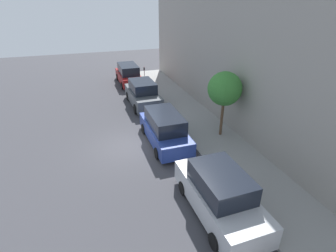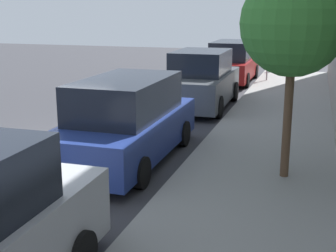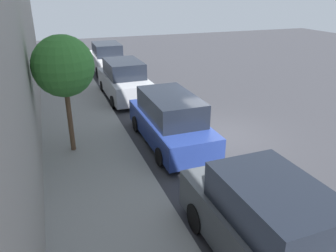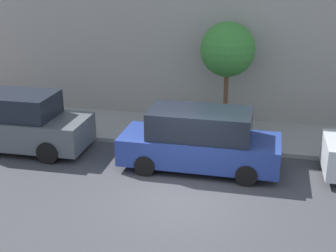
{
  "view_description": "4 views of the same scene",
  "coord_description": "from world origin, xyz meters",
  "px_view_note": "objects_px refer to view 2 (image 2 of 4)",
  "views": [
    {
      "loc": [
        -2.07,
        -13.25,
        7.93
      ],
      "look_at": [
        2.36,
        -0.06,
        1.0
      ],
      "focal_mm": 28.0,
      "sensor_mm": 36.0,
      "label": 1
    },
    {
      "loc": [
        6.08,
        -9.66,
        3.4
      ],
      "look_at": [
        3.22,
        -0.62,
        1.0
      ],
      "focal_mm": 50.0,
      "sensor_mm": 36.0,
      "label": 2
    },
    {
      "loc": [
        6.08,
        10.34,
        5.43
      ],
      "look_at": [
        2.45,
        0.48,
        1.0
      ],
      "focal_mm": 35.0,
      "sensor_mm": 36.0,
      "label": 3
    },
    {
      "loc": [
        -11.21,
        -2.21,
        6.22
      ],
      "look_at": [
        2.96,
        1.03,
        1.0
      ],
      "focal_mm": 50.0,
      "sensor_mm": 36.0,
      "label": 4
    }
  ],
  "objects_px": {
    "fire_hydrant": "(271,65)",
    "parked_suv_fourth": "(201,81)",
    "street_tree": "(294,24)",
    "parked_minivan_third": "(127,121)",
    "parking_meter_far": "(267,61)",
    "parked_minivan_fifth": "(232,62)"
  },
  "relations": [
    {
      "from": "fire_hydrant",
      "to": "parked_suv_fourth",
      "type": "bearing_deg",
      "value": -99.54
    },
    {
      "from": "street_tree",
      "to": "fire_hydrant",
      "type": "xyz_separation_m",
      "value": [
        -1.78,
        15.87,
        -2.62
      ]
    },
    {
      "from": "parked_minivan_third",
      "to": "parking_meter_far",
      "type": "distance_m",
      "value": 12.56
    },
    {
      "from": "parked_minivan_third",
      "to": "fire_hydrant",
      "type": "height_order",
      "value": "parked_minivan_third"
    },
    {
      "from": "parked_minivan_fifth",
      "to": "parked_minivan_third",
      "type": "bearing_deg",
      "value": -91.04
    },
    {
      "from": "parking_meter_far",
      "to": "parked_suv_fourth",
      "type": "bearing_deg",
      "value": -104.99
    },
    {
      "from": "parked_minivan_fifth",
      "to": "fire_hydrant",
      "type": "height_order",
      "value": "parked_minivan_fifth"
    },
    {
      "from": "parked_minivan_third",
      "to": "parked_suv_fourth",
      "type": "height_order",
      "value": "parked_suv_fourth"
    },
    {
      "from": "parked_minivan_fifth",
      "to": "parking_meter_far",
      "type": "relative_size",
      "value": 3.5
    },
    {
      "from": "fire_hydrant",
      "to": "parked_minivan_fifth",
      "type": "bearing_deg",
      "value": -116.37
    },
    {
      "from": "parking_meter_far",
      "to": "fire_hydrant",
      "type": "bearing_deg",
      "value": 91.88
    },
    {
      "from": "parked_minivan_fifth",
      "to": "street_tree",
      "type": "relative_size",
      "value": 1.23
    },
    {
      "from": "parked_minivan_third",
      "to": "fire_hydrant",
      "type": "bearing_deg",
      "value": 83.58
    },
    {
      "from": "parked_suv_fourth",
      "to": "fire_hydrant",
      "type": "xyz_separation_m",
      "value": [
        1.55,
        9.2,
        -0.44
      ]
    },
    {
      "from": "parking_meter_far",
      "to": "street_tree",
      "type": "xyz_separation_m",
      "value": [
        1.68,
        -12.82,
        2.1
      ]
    },
    {
      "from": "parked_minivan_third",
      "to": "street_tree",
      "type": "height_order",
      "value": "street_tree"
    },
    {
      "from": "parking_meter_far",
      "to": "fire_hydrant",
      "type": "xyz_separation_m",
      "value": [
        -0.1,
        3.05,
        -0.52
      ]
    },
    {
      "from": "parked_suv_fourth",
      "to": "parking_meter_far",
      "type": "relative_size",
      "value": 3.44
    },
    {
      "from": "parked_minivan_third",
      "to": "parking_meter_far",
      "type": "bearing_deg",
      "value": 81.57
    },
    {
      "from": "parked_minivan_fifth",
      "to": "parking_meter_far",
      "type": "bearing_deg",
      "value": 0.26
    },
    {
      "from": "street_tree",
      "to": "fire_hydrant",
      "type": "distance_m",
      "value": 16.19
    },
    {
      "from": "parked_suv_fourth",
      "to": "parked_minivan_fifth",
      "type": "relative_size",
      "value": 0.98
    }
  ]
}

